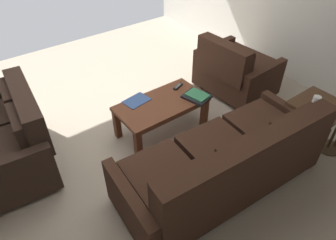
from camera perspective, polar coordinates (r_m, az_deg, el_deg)
name	(u,v)px	position (r m, az deg, el deg)	size (l,w,h in m)	color
ground_plane	(127,131)	(3.79, -7.78, -2.00)	(5.40, 5.62, 0.01)	tan
sofa_main	(226,164)	(2.92, 10.91, -8.11)	(2.10, 0.99, 0.87)	black
loveseat_near	(5,140)	(3.50, -28.27, -3.35)	(0.96, 1.31, 0.87)	black
coffee_table	(161,107)	(3.53, -1.24, 2.41)	(1.05, 0.55, 0.43)	brown
end_table	(318,111)	(3.63, 26.42, 1.45)	(0.52, 0.52, 0.58)	#472D1C
armchair_side	(234,70)	(4.34, 12.37, 9.13)	(0.84, 1.03, 0.83)	black
coffee_mug	(316,101)	(3.52, 26.12, 3.29)	(0.10, 0.08, 0.10)	white
book_stack	(197,96)	(3.57, 5.47, 4.50)	(0.31, 0.35, 0.05)	black
tv_remote	(178,86)	(3.74, 1.90, 6.34)	(0.17, 0.10, 0.02)	black
loose_magazine	(137,101)	(3.53, -5.92, 3.66)	(0.21, 0.29, 0.01)	#385693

